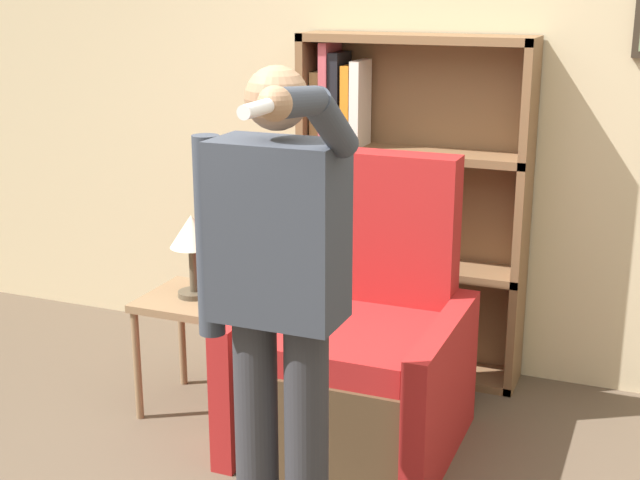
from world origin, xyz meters
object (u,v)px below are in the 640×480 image
object	(u,v)px
side_table	(195,315)
table_lamp	(192,238)
armchair	(356,358)
person_standing	(277,297)
bookcase	(387,208)

from	to	relation	value
side_table	table_lamp	bearing A→B (deg)	135.00
side_table	table_lamp	xyz separation A→B (m)	(-0.00, 0.00, 0.38)
armchair	table_lamp	world-z (taller)	armchair
person_standing	side_table	xyz separation A→B (m)	(-0.87, 0.94, -0.52)
side_table	table_lamp	distance (m)	0.38
bookcase	person_standing	world-z (taller)	bookcase
bookcase	armchair	distance (m)	0.96
side_table	person_standing	bearing A→B (deg)	-47.27
bookcase	table_lamp	world-z (taller)	bookcase
side_table	table_lamp	size ratio (longest dim) A/B	1.45
armchair	side_table	distance (m)	0.81
table_lamp	person_standing	bearing A→B (deg)	-47.27
side_table	table_lamp	world-z (taller)	table_lamp
person_standing	side_table	world-z (taller)	person_standing
armchair	side_table	world-z (taller)	armchair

